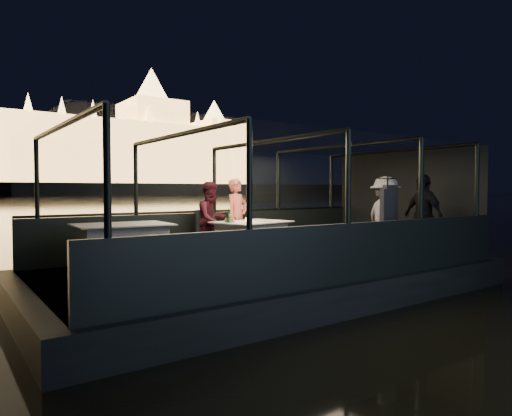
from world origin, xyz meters
TOP-DOWN VIEW (x-y plane):
  - boat_hull at (0.00, 0.00)m, footprint 8.60×4.40m
  - boat_deck at (0.00, 0.00)m, footprint 8.00×4.00m
  - gunwale_port at (0.00, 2.00)m, footprint 8.00×0.08m
  - gunwale_starboard at (0.00, -2.00)m, footprint 8.00×0.08m
  - cabin_glass_port at (0.00, 2.00)m, footprint 8.00×0.02m
  - cabin_glass_starboard at (0.00, -2.00)m, footprint 8.00×0.02m
  - cabin_roof_glass at (0.00, 0.00)m, footprint 8.00×4.00m
  - end_wall_fore at (-4.00, 0.00)m, footprint 0.02×4.00m
  - end_wall_aft at (4.00, 0.00)m, footprint 0.02×4.00m
  - canopy_ribs at (0.00, 0.00)m, footprint 8.00×4.00m
  - dining_table_central at (0.16, 0.76)m, footprint 1.63×1.32m
  - dining_table_aft at (-2.49, 0.82)m, footprint 1.62×1.21m
  - chair_port_left at (-0.45, 1.40)m, footprint 0.48×0.48m
  - chair_port_right at (0.12, 1.21)m, footprint 0.48×0.48m
  - coat_stand at (1.49, -1.54)m, footprint 0.50×0.42m
  - person_woman_coral at (0.26, 1.48)m, footprint 0.69×0.58m
  - person_man_maroon at (-0.35, 1.51)m, footprint 0.87×0.74m
  - passenger_stripe at (2.29, -0.85)m, footprint 0.97×1.23m
  - passenger_dark at (3.17, -1.10)m, footprint 0.64×1.09m
  - wine_bottle at (-0.44, 0.70)m, footprint 0.08×0.08m
  - bread_basket at (-0.36, 0.79)m, footprint 0.20×0.20m
  - amber_candle at (0.03, 0.77)m, footprint 0.05×0.05m
  - plate_near at (0.33, 0.52)m, footprint 0.32×0.32m
  - plate_far at (-0.25, 0.95)m, footprint 0.35×0.35m
  - wine_glass_white at (-0.44, 0.63)m, footprint 0.07×0.07m
  - wine_glass_red at (0.29, 1.00)m, footprint 0.06×0.06m

SIDE VIEW (x-z plane):
  - boat_hull at x=0.00m, z-range -0.50..0.50m
  - boat_deck at x=0.00m, z-range 0.46..0.50m
  - dining_table_central at x=0.16m, z-range 0.50..1.27m
  - dining_table_aft at x=-2.49m, z-range 0.47..1.30m
  - gunwale_port at x=0.00m, z-range 0.50..1.40m
  - gunwale_starboard at x=0.00m, z-range 0.50..1.40m
  - chair_port_left at x=-0.45m, z-range 0.46..1.44m
  - chair_port_right at x=0.12m, z-range 0.55..1.35m
  - person_woman_coral at x=0.26m, z-range 0.43..2.07m
  - person_man_maroon at x=-0.35m, z-range 0.46..2.04m
  - plate_near at x=0.33m, z-range 1.26..1.28m
  - plate_far at x=-0.25m, z-range 1.26..1.28m
  - bread_basket at x=-0.36m, z-range 1.27..1.34m
  - amber_candle at x=0.03m, z-range 1.27..1.34m
  - passenger_stripe at x=2.29m, z-range 0.51..2.19m
  - passenger_dark at x=3.17m, z-range 0.48..2.22m
  - wine_glass_white at x=-0.44m, z-range 1.26..1.46m
  - wine_glass_red at x=0.29m, z-range 1.27..1.45m
  - coat_stand at x=1.49m, z-range 0.58..2.22m
  - wine_bottle at x=-0.44m, z-range 1.28..1.55m
  - end_wall_fore at x=-4.00m, z-range 0.50..2.80m
  - end_wall_aft at x=4.00m, z-range 0.50..2.80m
  - canopy_ribs at x=0.00m, z-range 0.50..2.80m
  - cabin_glass_port at x=0.00m, z-range 1.40..2.80m
  - cabin_glass_starboard at x=0.00m, z-range 1.40..2.80m
  - cabin_roof_glass at x=0.00m, z-range 2.79..2.81m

